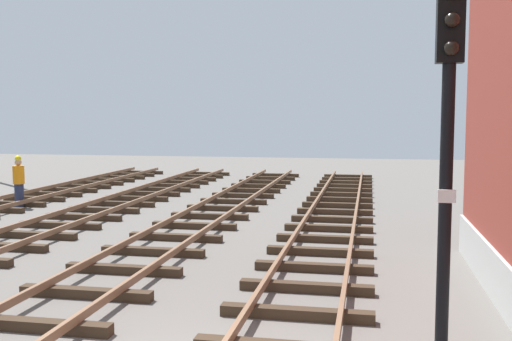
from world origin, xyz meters
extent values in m
cube|color=#38281C|center=(0.85, 2.98, 0.09)|extent=(2.50, 0.24, 0.18)
cube|color=#38281C|center=(0.85, 4.47, 0.09)|extent=(2.50, 0.24, 0.18)
cube|color=#38281C|center=(0.85, 5.96, 0.09)|extent=(2.50, 0.24, 0.18)
cube|color=#38281C|center=(0.85, 7.45, 0.09)|extent=(2.50, 0.24, 0.18)
cube|color=#38281C|center=(0.85, 8.94, 0.09)|extent=(2.50, 0.24, 0.18)
cube|color=#38281C|center=(0.85, 10.43, 0.09)|extent=(2.50, 0.24, 0.18)
cube|color=#38281C|center=(0.85, 11.92, 0.09)|extent=(2.50, 0.24, 0.18)
cube|color=#38281C|center=(0.85, 13.41, 0.09)|extent=(2.50, 0.24, 0.18)
cube|color=#38281C|center=(0.85, 14.90, 0.09)|extent=(2.50, 0.24, 0.18)
cube|color=#38281C|center=(0.85, 16.39, 0.09)|extent=(2.50, 0.24, 0.18)
cube|color=#38281C|center=(0.85, 17.88, 0.09)|extent=(2.50, 0.24, 0.18)
cube|color=#38281C|center=(0.85, 19.37, 0.09)|extent=(2.50, 0.24, 0.18)
cube|color=#38281C|center=(0.85, 20.85, 0.09)|extent=(2.50, 0.24, 0.18)
cube|color=#38281C|center=(0.85, 22.34, 0.09)|extent=(2.50, 0.24, 0.18)
cube|color=#38281C|center=(0.85, 23.83, 0.09)|extent=(2.50, 0.24, 0.18)
cube|color=#38281C|center=(0.85, 25.32, 0.09)|extent=(2.50, 0.24, 0.18)
cube|color=#38281C|center=(-3.02, 1.68, 0.09)|extent=(2.50, 0.24, 0.18)
cube|color=#38281C|center=(-3.02, 3.36, 0.09)|extent=(2.50, 0.24, 0.18)
cube|color=#38281C|center=(-3.02, 5.05, 0.09)|extent=(2.50, 0.24, 0.18)
cube|color=#38281C|center=(-3.02, 6.73, 0.09)|extent=(2.50, 0.24, 0.18)
cube|color=#38281C|center=(-3.02, 8.41, 0.09)|extent=(2.50, 0.24, 0.18)
cube|color=#38281C|center=(-3.02, 10.09, 0.09)|extent=(2.50, 0.24, 0.18)
cube|color=#38281C|center=(-3.02, 11.77, 0.09)|extent=(2.50, 0.24, 0.18)
cube|color=#38281C|center=(-3.02, 13.45, 0.09)|extent=(2.50, 0.24, 0.18)
cube|color=#38281C|center=(-3.02, 15.14, 0.09)|extent=(2.50, 0.24, 0.18)
cube|color=#38281C|center=(-3.02, 16.82, 0.09)|extent=(2.50, 0.24, 0.18)
cube|color=#38281C|center=(-3.02, 18.50, 0.09)|extent=(2.50, 0.24, 0.18)
cube|color=#38281C|center=(-3.02, 20.18, 0.09)|extent=(2.50, 0.24, 0.18)
cube|color=#38281C|center=(-3.02, 21.86, 0.09)|extent=(2.50, 0.24, 0.18)
cube|color=#38281C|center=(-3.02, 23.55, 0.09)|extent=(2.50, 0.24, 0.18)
cube|color=#38281C|center=(-3.02, 25.23, 0.09)|extent=(2.50, 0.24, 0.18)
cube|color=#38281C|center=(-6.88, 6.52, 0.09)|extent=(2.50, 0.24, 0.18)
cube|color=#38281C|center=(-6.88, 7.97, 0.09)|extent=(2.50, 0.24, 0.18)
cube|color=#38281C|center=(-6.88, 9.41, 0.09)|extent=(2.50, 0.24, 0.18)
cube|color=#38281C|center=(-6.88, 10.86, 0.09)|extent=(2.50, 0.24, 0.18)
cube|color=#38281C|center=(-6.88, 12.31, 0.09)|extent=(2.50, 0.24, 0.18)
cube|color=#38281C|center=(-6.88, 13.76, 0.09)|extent=(2.50, 0.24, 0.18)
cube|color=#38281C|center=(-6.88, 15.21, 0.09)|extent=(2.50, 0.24, 0.18)
cube|color=#38281C|center=(-6.88, 16.65, 0.09)|extent=(2.50, 0.24, 0.18)
cube|color=#38281C|center=(-6.88, 18.10, 0.09)|extent=(2.50, 0.24, 0.18)
cube|color=#38281C|center=(-6.88, 19.55, 0.09)|extent=(2.50, 0.24, 0.18)
cube|color=#38281C|center=(-6.88, 21.00, 0.09)|extent=(2.50, 0.24, 0.18)
cube|color=#38281C|center=(-6.88, 22.45, 0.09)|extent=(2.50, 0.24, 0.18)
cube|color=#38281C|center=(-6.88, 23.90, 0.09)|extent=(2.50, 0.24, 0.18)
cube|color=#38281C|center=(-6.88, 25.34, 0.09)|extent=(2.50, 0.24, 0.18)
cube|color=#38281C|center=(-10.75, 13.03, 0.09)|extent=(2.50, 0.24, 0.18)
cube|color=#38281C|center=(-10.75, 14.41, 0.09)|extent=(2.50, 0.24, 0.18)
cube|color=#38281C|center=(-10.75, 15.78, 0.09)|extent=(2.50, 0.24, 0.18)
cube|color=#38281C|center=(-10.75, 17.15, 0.09)|extent=(2.50, 0.24, 0.18)
cube|color=#38281C|center=(-10.75, 18.52, 0.09)|extent=(2.50, 0.24, 0.18)
cube|color=#38281C|center=(-10.75, 19.89, 0.09)|extent=(2.50, 0.24, 0.18)
cube|color=#38281C|center=(-10.75, 21.27, 0.09)|extent=(2.50, 0.24, 0.18)
cube|color=#38281C|center=(-10.75, 22.64, 0.09)|extent=(2.50, 0.24, 0.18)
cube|color=#38281C|center=(-10.75, 24.01, 0.09)|extent=(2.50, 0.24, 0.18)
cube|color=#38281C|center=(-10.75, 25.38, 0.09)|extent=(2.50, 0.24, 0.18)
cylinder|color=black|center=(3.00, 2.13, 1.99)|extent=(0.18, 0.18, 3.98)
cube|color=black|center=(3.00, 2.13, 4.53)|extent=(0.36, 0.24, 1.10)
sphere|color=black|center=(3.00, 1.95, 4.53)|extent=(0.20, 0.20, 0.20)
sphere|color=black|center=(3.00, 1.95, 4.16)|extent=(0.20, 0.20, 0.20)
cube|color=white|center=(3.00, 1.99, 2.19)|extent=(0.24, 0.03, 0.18)
cylinder|color=#262D4C|center=(-10.38, 12.85, 0.42)|extent=(0.32, 0.32, 0.85)
cylinder|color=orange|center=(-10.38, 12.85, 1.18)|extent=(0.40, 0.40, 0.65)
sphere|color=tan|center=(-10.38, 12.85, 1.62)|extent=(0.24, 0.24, 0.24)
sphere|color=yellow|center=(-10.38, 12.85, 1.76)|extent=(0.22, 0.22, 0.22)
camera|label=1|loc=(1.97, -6.33, 3.27)|focal=41.75mm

